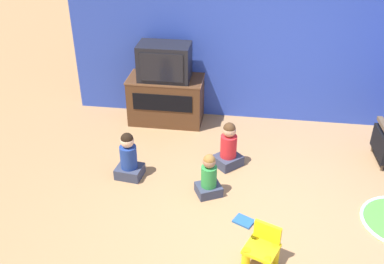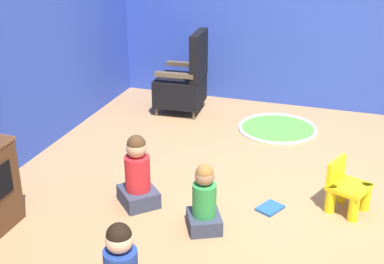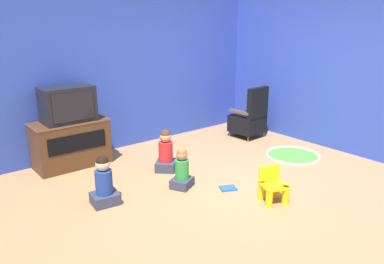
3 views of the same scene
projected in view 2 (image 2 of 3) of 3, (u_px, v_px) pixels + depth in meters
name	position (u px, v px, depth m)	size (l,w,h in m)	color
ground_plane	(273.00, 195.00, 4.69)	(30.00, 30.00, 0.00)	#9E754C
black_armchair	(184.00, 82.00, 6.42)	(0.57, 0.58, 0.99)	brown
yellow_kid_chair	(346.00, 190.00, 4.39)	(0.39, 0.38, 0.44)	yellow
play_mat	(277.00, 128.00, 6.04)	(0.89, 0.89, 0.04)	green
child_watching_left	(204.00, 202.00, 4.11)	(0.37, 0.35, 0.56)	#33384C
child_watching_right	(138.00, 175.00, 4.44)	(0.43, 0.43, 0.63)	#33384C
book	(270.00, 208.00, 4.46)	(0.26, 0.24, 0.02)	#235699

